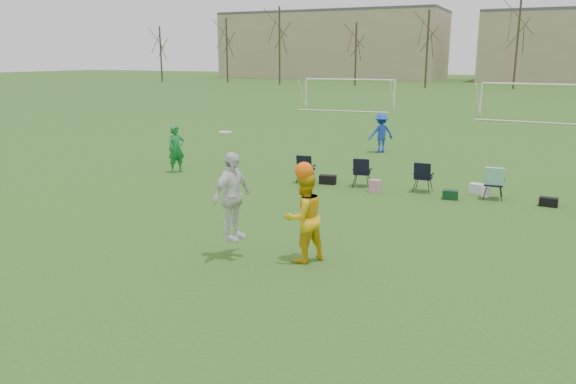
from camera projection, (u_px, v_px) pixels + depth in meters
The scene contains 9 objects.
ground at pixel (267, 268), 11.46m from camera, with size 260.00×260.00×0.00m, color #2C551A.
fielder_green_near at pixel (176, 149), 20.73m from camera, with size 0.64×0.42×1.74m, color #147431.
fielder_blue at pixel (381, 133), 25.05m from camera, with size 1.13×0.65×1.75m, color #193DBC.
center_contest at pixel (273, 207), 11.69m from camera, with size 2.33×1.63×2.72m.
sideline_setup at pixel (456, 179), 17.22m from camera, with size 9.49×1.47×1.80m.
goal_left at pixel (349, 85), 45.05m from camera, with size 7.39×0.76×2.46m.
goal_mid at pixel (538, 91), 37.52m from camera, with size 7.40×0.63×2.46m.
tree_line at pixel (518, 49), 71.63m from camera, with size 110.28×3.28×11.40m.
building_row at pixel (571, 45), 91.77m from camera, with size 126.00×16.00×13.00m.
Camera 1 is at (4.96, -9.57, 4.21)m, focal length 35.00 mm.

